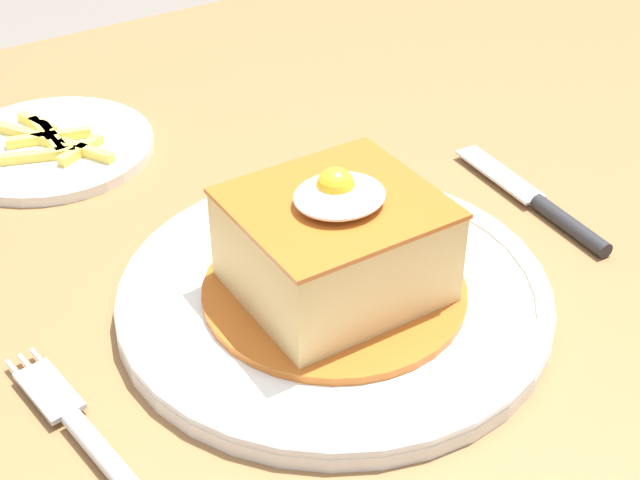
# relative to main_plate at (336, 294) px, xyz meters

# --- Properties ---
(dining_table) EXTENTS (1.43, 0.91, 0.76)m
(dining_table) POSITION_rel_main_plate_xyz_m (-0.00, 0.07, -0.11)
(dining_table) COLOR olive
(dining_table) RESTS_ON ground_plane
(main_plate) EXTENTS (0.28, 0.28, 0.02)m
(main_plate) POSITION_rel_main_plate_xyz_m (0.00, 0.00, 0.00)
(main_plate) COLOR white
(main_plate) RESTS_ON dining_table
(sandwich_meal) EXTENTS (0.17, 0.17, 0.09)m
(sandwich_meal) POSITION_rel_main_plate_xyz_m (0.00, -0.00, 0.04)
(sandwich_meal) COLOR #B75B1E
(sandwich_meal) RESTS_ON main_plate
(fork) EXTENTS (0.03, 0.14, 0.01)m
(fork) POSITION_rel_main_plate_xyz_m (-0.18, -0.03, -0.00)
(fork) COLOR silver
(fork) RESTS_ON dining_table
(knife) EXTENTS (0.02, 0.17, 0.01)m
(knife) POSITION_rel_main_plate_xyz_m (0.19, 0.00, -0.00)
(knife) COLOR #262628
(knife) RESTS_ON dining_table
(side_plate_fries) EXTENTS (0.17, 0.17, 0.02)m
(side_plate_fries) POSITION_rel_main_plate_xyz_m (-0.09, 0.29, -0.00)
(side_plate_fries) COLOR white
(side_plate_fries) RESTS_ON dining_table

